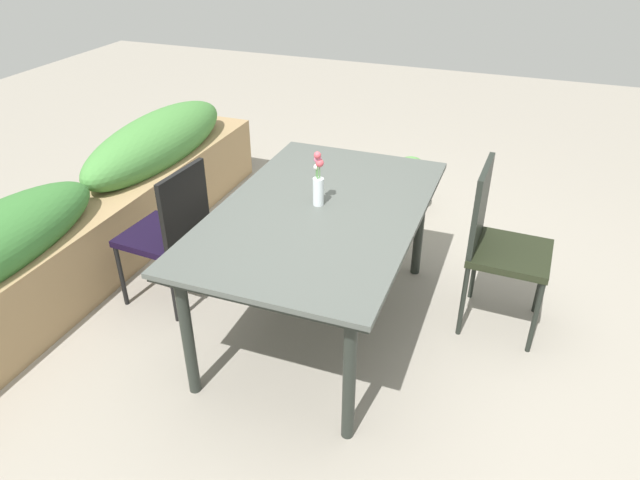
{
  "coord_description": "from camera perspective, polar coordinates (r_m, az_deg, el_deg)",
  "views": [
    {
      "loc": [
        -2.5,
        -0.88,
        2.16
      ],
      "look_at": [
        -0.01,
        0.05,
        0.57
      ],
      "focal_mm": 32.31,
      "sensor_mm": 36.0,
      "label": 1
    }
  ],
  "objects": [
    {
      "name": "chair_far_side",
      "position": [
        3.45,
        -14.55,
        1.16
      ],
      "size": [
        0.45,
        0.45,
        0.89
      ],
      "rotation": [
        0.0,
        0.0,
        -0.07
      ],
      "color": "black",
      "rests_on": "ground"
    },
    {
      "name": "planter_box",
      "position": [
        4.0,
        -21.54,
        2.23
      ],
      "size": [
        3.51,
        0.51,
        0.81
      ],
      "color": "#9E7F56",
      "rests_on": "ground"
    },
    {
      "name": "flower_vase",
      "position": [
        2.99,
        -0.17,
        5.73
      ],
      "size": [
        0.06,
        0.06,
        0.3
      ],
      "color": "silver",
      "rests_on": "dining_table"
    },
    {
      "name": "potted_plant",
      "position": [
        4.51,
        8.83,
        5.44
      ],
      "size": [
        0.26,
        0.26,
        0.47
      ],
      "color": "gray",
      "rests_on": "ground"
    },
    {
      "name": "chair_near_right",
      "position": [
        3.28,
        17.2,
        0.1
      ],
      "size": [
        0.44,
        0.44,
        0.96
      ],
      "rotation": [
        0.0,
        0.0,
        3.1
      ],
      "color": "black",
      "rests_on": "ground"
    },
    {
      "name": "dining_table",
      "position": [
        3.03,
        0.0,
        2.03
      ],
      "size": [
        1.66,
        1.03,
        0.76
      ],
      "color": "#4C514C",
      "rests_on": "ground"
    },
    {
      "name": "ground_plane",
      "position": [
        3.42,
        0.85,
        -8.24
      ],
      "size": [
        12.0,
        12.0,
        0.0
      ],
      "primitive_type": "plane",
      "color": "gray"
    }
  ]
}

